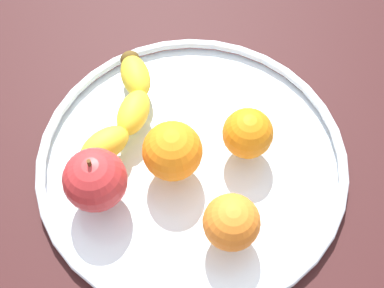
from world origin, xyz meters
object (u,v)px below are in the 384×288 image
at_px(apple, 95,180).
at_px(fruit_bowl, 192,160).
at_px(orange_front_left, 232,222).
at_px(orange_front_right, 172,151).
at_px(orange_back_left, 248,133).
at_px(banana, 125,108).

bearing_deg(apple, fruit_bowl, -43.89).
height_order(apple, orange_front_left, apple).
bearing_deg(orange_front_right, fruit_bowl, -40.25).
xyz_separation_m(orange_back_left, orange_front_right, (-0.06, 0.07, 0.00)).
relative_size(fruit_bowl, banana, 2.09).
distance_m(apple, orange_front_right, 0.09).
distance_m(fruit_bowl, orange_front_right, 0.05).
relative_size(fruit_bowl, orange_front_left, 6.07).
height_order(banana, apple, apple).
xyz_separation_m(fruit_bowl, banana, (0.03, 0.10, 0.03)).
bearing_deg(apple, banana, 8.53).
xyz_separation_m(orange_front_right, orange_front_left, (-0.06, -0.09, -0.00)).
bearing_deg(fruit_bowl, orange_back_left, -56.42).
bearing_deg(orange_back_left, banana, 94.48).
bearing_deg(orange_front_right, apple, 135.11).
distance_m(orange_front_right, orange_front_left, 0.11).
bearing_deg(banana, orange_front_right, -122.92).
bearing_deg(banana, orange_front_left, -124.58).
distance_m(fruit_bowl, orange_back_left, 0.08).
distance_m(banana, apple, 0.11).
bearing_deg(orange_back_left, apple, 131.58).
relative_size(banana, apple, 2.27).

